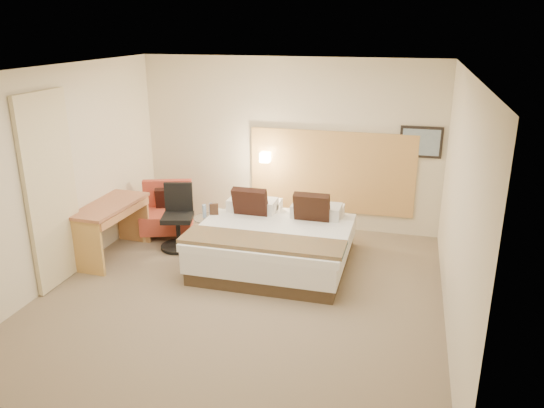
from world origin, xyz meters
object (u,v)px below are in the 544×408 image
(lounge_chair, at_px, (167,214))
(desk_chair, at_px, (178,222))
(desk, at_px, (111,215))
(bed, at_px, (276,242))
(side_table, at_px, (210,233))

(lounge_chair, bearing_deg, desk_chair, -49.48)
(lounge_chair, bearing_deg, desk, -109.67)
(bed, relative_size, lounge_chair, 2.18)
(lounge_chair, distance_m, side_table, 1.05)
(bed, height_order, lounge_chair, bed)
(desk_chair, bearing_deg, bed, -6.70)
(side_table, relative_size, desk_chair, 0.63)
(bed, relative_size, desk_chair, 2.19)
(desk, bearing_deg, bed, 8.94)
(bed, relative_size, desk, 1.60)
(lounge_chair, distance_m, desk, 1.12)
(bed, distance_m, side_table, 1.03)
(bed, distance_m, desk_chair, 1.54)
(desk, bearing_deg, desk_chair, 35.09)
(lounge_chair, height_order, side_table, lounge_chair)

